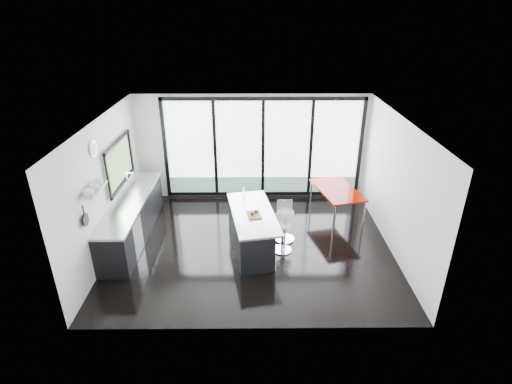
{
  "coord_description": "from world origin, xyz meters",
  "views": [
    {
      "loc": [
        0.03,
        -7.45,
        4.82
      ],
      "look_at": [
        0.1,
        0.3,
        1.15
      ],
      "focal_mm": 28.0,
      "sensor_mm": 36.0,
      "label": 1
    }
  ],
  "objects_px": {
    "island": "(250,229)",
    "bar_stool_near": "(282,238)",
    "red_table": "(336,204)",
    "bar_stool_far": "(285,226)"
  },
  "relations": [
    {
      "from": "red_table",
      "to": "bar_stool_far",
      "type": "bearing_deg",
      "value": -143.85
    },
    {
      "from": "bar_stool_near",
      "to": "red_table",
      "type": "bearing_deg",
      "value": 43.3
    },
    {
      "from": "bar_stool_far",
      "to": "bar_stool_near",
      "type": "bearing_deg",
      "value": -103.59
    },
    {
      "from": "island",
      "to": "bar_stool_near",
      "type": "relative_size",
      "value": 3.39
    },
    {
      "from": "red_table",
      "to": "island",
      "type": "bearing_deg",
      "value": -149.35
    },
    {
      "from": "island",
      "to": "bar_stool_far",
      "type": "xyz_separation_m",
      "value": [
        0.78,
        0.28,
        -0.07
      ]
    },
    {
      "from": "bar_stool_near",
      "to": "red_table",
      "type": "distance_m",
      "value": 1.99
    },
    {
      "from": "bar_stool_near",
      "to": "bar_stool_far",
      "type": "relative_size",
      "value": 0.9
    },
    {
      "from": "island",
      "to": "bar_stool_far",
      "type": "relative_size",
      "value": 3.07
    },
    {
      "from": "bar_stool_near",
      "to": "bar_stool_far",
      "type": "bearing_deg",
      "value": 77.3
    }
  ]
}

